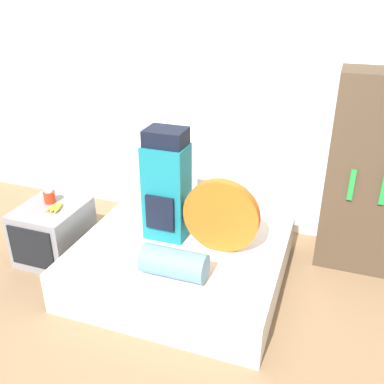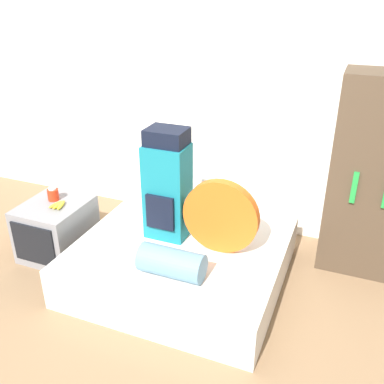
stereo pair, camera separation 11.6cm
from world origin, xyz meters
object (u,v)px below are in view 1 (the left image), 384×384
object	(u,v)px
television	(53,232)
bookshelf	(383,176)
sleeping_roll	(174,263)
tent_bag	(221,216)
backpack	(166,186)
canister	(49,197)

from	to	relation	value
television	bookshelf	xyz separation A→B (m)	(2.59, 0.83, 0.57)
sleeping_roll	television	bearing A→B (deg)	165.14
tent_bag	television	bearing A→B (deg)	-176.17
tent_bag	bookshelf	size ratio (longest dim) A/B	0.36
backpack	canister	size ratio (longest dim) A/B	7.56
sleeping_roll	television	distance (m)	1.33
backpack	bookshelf	size ratio (longest dim) A/B	0.55
canister	tent_bag	bearing A→B (deg)	1.03
tent_bag	bookshelf	distance (m)	1.35
backpack	tent_bag	xyz separation A→B (m)	(0.46, -0.06, -0.14)
television	sleeping_roll	bearing A→B (deg)	-14.86
television	canister	bearing A→B (deg)	120.77
television	bookshelf	bearing A→B (deg)	17.68
tent_bag	canister	bearing A→B (deg)	-178.97
canister	bookshelf	bearing A→B (deg)	15.99
tent_bag	canister	distance (m)	1.52
tent_bag	canister	world-z (taller)	tent_bag
television	canister	size ratio (longest dim) A/B	5.07
sleeping_roll	television	xyz separation A→B (m)	(-1.27, 0.34, -0.20)
sleeping_roll	canister	world-z (taller)	canister
tent_bag	television	world-z (taller)	tent_bag
sleeping_roll	tent_bag	bearing A→B (deg)	64.34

